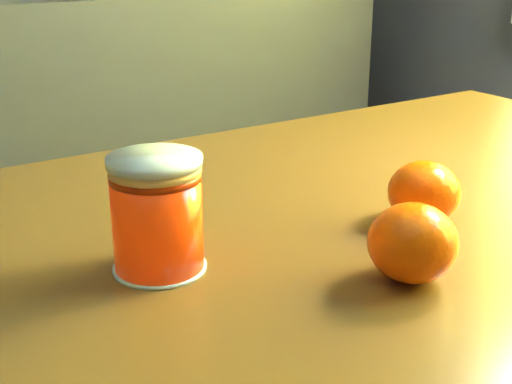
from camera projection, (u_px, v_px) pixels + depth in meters
table at (383, 321)px, 0.69m from camera, size 1.10×0.81×0.78m
juice_glass at (157, 215)px, 0.56m from camera, size 0.07×0.07×0.09m
orange_front at (413, 243)px, 0.54m from camera, size 0.08×0.08×0.06m
orange_back at (424, 193)px, 0.65m from camera, size 0.09×0.09×0.06m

